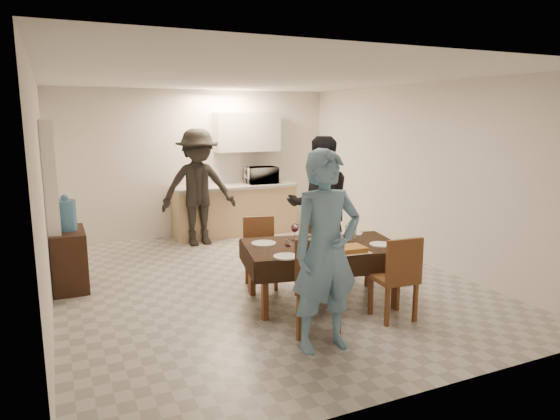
# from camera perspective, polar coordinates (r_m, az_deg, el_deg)

# --- Properties ---
(floor) EXTENTS (5.00, 6.00, 0.02)m
(floor) POSITION_cam_1_polar(r_m,az_deg,el_deg) (6.62, -2.14, -8.16)
(floor) COLOR #B4B4AF
(floor) RESTS_ON ground
(ceiling) EXTENTS (5.00, 6.00, 0.02)m
(ceiling) POSITION_cam_1_polar(r_m,az_deg,el_deg) (6.28, -2.31, 14.91)
(ceiling) COLOR white
(ceiling) RESTS_ON wall_back
(wall_back) EXTENTS (5.00, 0.02, 2.60)m
(wall_back) POSITION_cam_1_polar(r_m,az_deg,el_deg) (9.15, -9.44, 5.29)
(wall_back) COLOR white
(wall_back) RESTS_ON floor
(wall_front) EXTENTS (5.00, 0.02, 2.60)m
(wall_front) POSITION_cam_1_polar(r_m,az_deg,el_deg) (3.76, 15.48, -2.51)
(wall_front) COLOR white
(wall_front) RESTS_ON floor
(wall_left) EXTENTS (0.02, 6.00, 2.60)m
(wall_left) POSITION_cam_1_polar(r_m,az_deg,el_deg) (5.85, -25.49, 1.44)
(wall_left) COLOR white
(wall_left) RESTS_ON floor
(wall_right) EXTENTS (0.02, 6.00, 2.60)m
(wall_right) POSITION_cam_1_polar(r_m,az_deg,el_deg) (7.62, 15.47, 4.00)
(wall_right) COLOR white
(wall_right) RESTS_ON floor
(stub_partition) EXTENTS (0.15, 1.40, 2.10)m
(stub_partition) POSITION_cam_1_polar(r_m,az_deg,el_deg) (7.08, -24.59, 0.88)
(stub_partition) COLOR white
(stub_partition) RESTS_ON floor
(kitchen_base_cabinet) EXTENTS (2.20, 0.60, 0.86)m
(kitchen_base_cabinet) POSITION_cam_1_polar(r_m,az_deg,el_deg) (9.14, -5.11, -0.13)
(kitchen_base_cabinet) COLOR tan
(kitchen_base_cabinet) RESTS_ON floor
(kitchen_worktop) EXTENTS (2.24, 0.64, 0.05)m
(kitchen_worktop) POSITION_cam_1_polar(r_m,az_deg,el_deg) (9.07, -5.16, 2.70)
(kitchen_worktop) COLOR #B4B3AE
(kitchen_worktop) RESTS_ON kitchen_base_cabinet
(upper_cabinet) EXTENTS (1.20, 0.34, 0.70)m
(upper_cabinet) POSITION_cam_1_polar(r_m,az_deg,el_deg) (9.22, -3.78, 8.87)
(upper_cabinet) COLOR silver
(upper_cabinet) RESTS_ON wall_back
(dining_table) EXTENTS (1.92, 1.35, 0.68)m
(dining_table) POSITION_cam_1_polar(r_m,az_deg,el_deg) (5.76, 4.81, -4.26)
(dining_table) COLOR black
(dining_table) RESTS_ON floor
(chair_near_left) EXTENTS (0.62, 0.65, 0.54)m
(chair_near_left) POSITION_cam_1_polar(r_m,az_deg,el_deg) (4.86, 5.06, -7.59)
(chair_near_left) COLOR brown
(chair_near_left) RESTS_ON floor
(chair_near_right) EXTENTS (0.45, 0.45, 0.50)m
(chair_near_right) POSITION_cam_1_polar(r_m,az_deg,el_deg) (5.36, 13.45, -6.69)
(chair_near_right) COLOR brown
(chair_near_right) RESTS_ON floor
(chair_far_left) EXTENTS (0.48, 0.49, 0.47)m
(chair_far_left) POSITION_cam_1_polar(r_m,az_deg,el_deg) (6.18, -1.91, -4.32)
(chair_far_left) COLOR brown
(chair_far_left) RESTS_ON floor
(chair_far_right) EXTENTS (0.53, 0.54, 0.50)m
(chair_far_right) POSITION_cam_1_polar(r_m,az_deg,el_deg) (6.56, 5.39, -3.22)
(chair_far_right) COLOR brown
(chair_far_right) RESTS_ON floor
(console) EXTENTS (0.40, 0.80, 0.74)m
(console) POSITION_cam_1_polar(r_m,az_deg,el_deg) (6.81, -22.95, -5.20)
(console) COLOR #331B11
(console) RESTS_ON floor
(water_jug) EXTENTS (0.25, 0.25, 0.38)m
(water_jug) POSITION_cam_1_polar(r_m,az_deg,el_deg) (6.69, -23.30, -0.56)
(water_jug) COLOR #4B8EC0
(water_jug) RESTS_ON console
(wine_bottle) EXTENTS (0.07, 0.07, 0.28)m
(wine_bottle) POSITION_cam_1_polar(r_m,az_deg,el_deg) (5.74, 4.15, -2.52)
(wine_bottle) COLOR black
(wine_bottle) RESTS_ON dining_table
(water_pitcher) EXTENTS (0.13, 0.13, 0.20)m
(water_pitcher) POSITION_cam_1_polar(r_m,az_deg,el_deg) (5.87, 8.05, -2.75)
(water_pitcher) COLOR white
(water_pitcher) RESTS_ON dining_table
(savoury_tart) EXTENTS (0.46, 0.36, 0.06)m
(savoury_tart) POSITION_cam_1_polar(r_m,az_deg,el_deg) (5.48, 7.68, -4.45)
(savoury_tart) COLOR #B38134
(savoury_tart) RESTS_ON dining_table
(salad_bowl) EXTENTS (0.17, 0.17, 0.07)m
(salad_bowl) POSITION_cam_1_polar(r_m,az_deg,el_deg) (6.05, 6.46, -2.95)
(salad_bowl) COLOR white
(salad_bowl) RESTS_ON dining_table
(mushroom_dish) EXTENTS (0.21, 0.21, 0.04)m
(mushroom_dish) POSITION_cam_1_polar(r_m,az_deg,el_deg) (5.97, 3.07, -3.22)
(mushroom_dish) COLOR white
(mushroom_dish) RESTS_ON dining_table
(wine_glass_a) EXTENTS (0.08, 0.08, 0.17)m
(wine_glass_a) POSITION_cam_1_polar(r_m,az_deg,el_deg) (5.27, 0.93, -4.31)
(wine_glass_a) COLOR white
(wine_glass_a) RESTS_ON dining_table
(wine_glass_b) EXTENTS (0.08, 0.08, 0.18)m
(wine_glass_b) POSITION_cam_1_polar(r_m,az_deg,el_deg) (6.22, 8.12, -2.04)
(wine_glass_b) COLOR white
(wine_glass_b) RESTS_ON dining_table
(wine_glass_c) EXTENTS (0.09, 0.09, 0.21)m
(wine_glass_c) POSITION_cam_1_polar(r_m,az_deg,el_deg) (5.90, 1.70, -2.53)
(wine_glass_c) COLOR white
(wine_glass_c) RESTS_ON dining_table
(plate_near_left) EXTENTS (0.26, 0.26, 0.02)m
(plate_near_left) POSITION_cam_1_polar(r_m,az_deg,el_deg) (5.23, 0.67, -5.33)
(plate_near_left) COLOR white
(plate_near_left) RESTS_ON dining_table
(plate_near_right) EXTENTS (0.25, 0.25, 0.01)m
(plate_near_right) POSITION_cam_1_polar(r_m,az_deg,el_deg) (5.83, 11.43, -3.87)
(plate_near_right) COLOR white
(plate_near_right) RESTS_ON dining_table
(plate_far_left) EXTENTS (0.28, 0.28, 0.02)m
(plate_far_left) POSITION_cam_1_polar(r_m,az_deg,el_deg) (5.76, -1.88, -3.83)
(plate_far_left) COLOR white
(plate_far_left) RESTS_ON dining_table
(plate_far_right) EXTENTS (0.26, 0.26, 0.02)m
(plate_far_right) POSITION_cam_1_polar(r_m,az_deg,el_deg) (6.31, 8.24, -2.66)
(plate_far_right) COLOR white
(plate_far_right) RESTS_ON dining_table
(microwave) EXTENTS (0.56, 0.38, 0.31)m
(microwave) POSITION_cam_1_polar(r_m,az_deg,el_deg) (9.23, -2.13, 4.00)
(microwave) COLOR silver
(microwave) RESTS_ON kitchen_worktop
(person_near) EXTENTS (0.68, 0.45, 1.86)m
(person_near) POSITION_cam_1_polar(r_m,az_deg,el_deg) (4.55, 5.30, -4.74)
(person_near) COLOR #6795B9
(person_near) RESTS_ON floor
(person_far) EXTENTS (1.08, 0.94, 1.87)m
(person_far) POSITION_cam_1_polar(r_m,az_deg,el_deg) (6.86, 4.55, 0.58)
(person_far) COLOR black
(person_far) RESTS_ON floor
(person_kitchen) EXTENTS (1.25, 0.72, 1.94)m
(person_kitchen) POSITION_cam_1_polar(r_m,az_deg,el_deg) (8.40, -9.30, 2.55)
(person_kitchen) COLOR black
(person_kitchen) RESTS_ON floor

